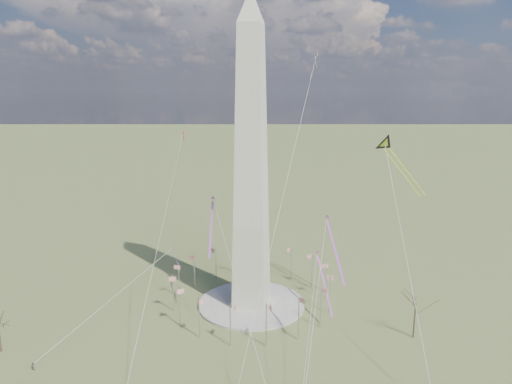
% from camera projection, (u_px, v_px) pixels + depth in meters
% --- Properties ---
extents(ground, '(2000.00, 2000.00, 0.00)m').
position_uv_depth(ground, '(251.00, 305.00, 154.89)').
color(ground, '#516331').
rests_on(ground, ground).
extents(plaza, '(36.00, 36.00, 0.80)m').
position_uv_depth(plaza, '(251.00, 304.00, 154.80)').
color(plaza, '#B6B3A7').
rests_on(plaza, ground).
extents(washington_monument, '(15.56, 15.56, 100.00)m').
position_uv_depth(washington_monument, '(251.00, 165.00, 144.52)').
color(washington_monument, beige).
rests_on(washington_monument, plaza).
extents(flagpole_ring, '(54.40, 54.40, 13.00)m').
position_uv_depth(flagpole_ring, '(251.00, 285.00, 153.32)').
color(flagpole_ring, silver).
rests_on(flagpole_ring, ground).
extents(tree_near, '(9.42, 9.42, 16.49)m').
position_uv_depth(tree_near, '(416.00, 300.00, 131.93)').
color(tree_near, '#3F3426').
rests_on(tree_near, ground).
extents(person_west, '(0.93, 0.72, 1.89)m').
position_uv_depth(person_west, '(33.00, 366.00, 118.69)').
color(person_west, gray).
rests_on(person_west, ground).
extents(kite_delta_black, '(15.68, 18.59, 16.42)m').
position_uv_depth(kite_delta_black, '(387.00, 147.00, 143.19)').
color(kite_delta_black, black).
rests_on(kite_delta_black, ground).
extents(kite_diamond_purple, '(1.68, 2.64, 8.19)m').
position_uv_depth(kite_diamond_purple, '(174.00, 249.00, 157.96)').
color(kite_diamond_purple, '#3A1972').
rests_on(kite_diamond_purple, ground).
extents(kite_streamer_left, '(7.58, 19.34, 13.75)m').
position_uv_depth(kite_streamer_left, '(333.00, 240.00, 127.67)').
color(kite_streamer_left, '#FF2841').
rests_on(kite_streamer_left, ground).
extents(kite_streamer_mid, '(6.67, 21.37, 14.93)m').
position_uv_depth(kite_streamer_mid, '(212.00, 218.00, 149.56)').
color(kite_streamer_mid, '#FF2841').
rests_on(kite_streamer_mid, ground).
extents(kite_streamer_right, '(8.07, 19.97, 14.25)m').
position_uv_depth(kite_streamer_right, '(322.00, 275.00, 148.45)').
color(kite_streamer_right, '#FF2841').
rests_on(kite_streamer_right, ground).
extents(kite_small_red, '(1.76, 1.53, 4.52)m').
position_uv_depth(kite_small_red, '(183.00, 133.00, 190.93)').
color(kite_small_red, red).
rests_on(kite_small_red, ground).
extents(kite_small_white, '(1.41, 2.26, 5.09)m').
position_uv_depth(kite_small_white, '(316.00, 58.00, 173.97)').
color(kite_small_white, white).
rests_on(kite_small_white, ground).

